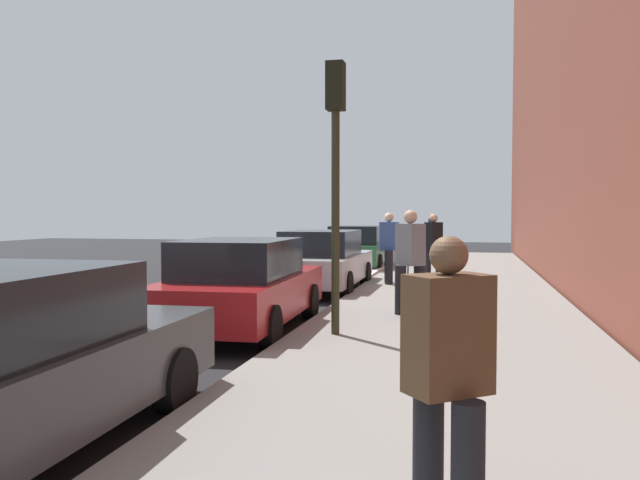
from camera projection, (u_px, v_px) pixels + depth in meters
The scene contains 14 objects.
ground_plane at pixel (324, 288), 16.54m from camera, with size 56.00×56.00×0.00m, color black.
sidewalk at pixel (455, 289), 15.80m from camera, with size 28.00×4.60×0.15m, color gray.
lane_stripe_centre at pixel (208, 285), 17.25m from camera, with size 28.00×0.14×0.01m, color gold.
snow_bank_curb at pixel (367, 275), 19.12m from camera, with size 4.07×0.56×0.22m, color white.
parked_car_red at pixel (242, 285), 10.52m from camera, with size 4.47×2.01×1.51m.
parked_car_silver at pixel (323, 261), 15.88m from camera, with size 4.46×1.90×1.51m.
parked_car_green at pixel (358, 248), 21.88m from camera, with size 4.32×1.92×1.51m.
pedestrian_blue_coat at pixel (389, 246), 16.32m from camera, with size 0.59×0.53×1.80m.
pedestrian_navy_coat at pixel (432, 233), 26.59m from camera, with size 0.50×0.59×1.79m.
pedestrian_brown_coat at pixel (448, 374), 3.58m from camera, with size 0.50×0.53×1.66m.
pedestrian_black_coat at pixel (433, 244), 17.81m from camera, with size 0.56×0.52×1.77m.
pedestrian_grey_coat at pixel (410, 258), 11.42m from camera, with size 0.58×0.56×1.84m.
traffic_light_pole at pixel (336, 149), 9.40m from camera, with size 0.35×0.26×3.98m.
rolling_suitcase at pixel (408, 300), 11.07m from camera, with size 0.34×0.22×0.94m.
Camera 1 is at (-16.08, -3.56, 1.93)m, focal length 36.14 mm.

